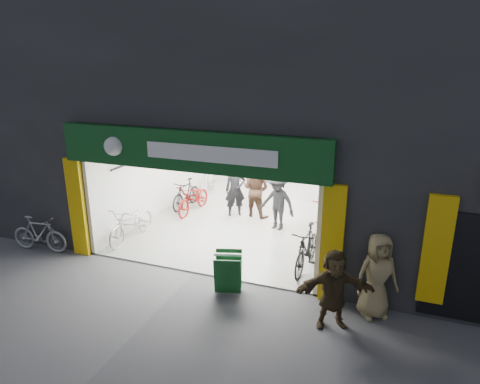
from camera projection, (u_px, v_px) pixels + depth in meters
The scene contains 17 objects.
ground at pixel (194, 273), 10.35m from camera, with size 60.00×60.00×0.00m, color #56565B.
building at pixel (288, 80), 13.19m from camera, with size 17.00×10.27×8.00m.
bike_left_front at pixel (132, 223), 12.06m from camera, with size 0.69×1.99×1.05m, color #B3B2B7.
bike_left_midfront at pixel (186, 194), 14.65m from camera, with size 0.47×1.67×1.00m, color black.
bike_left_midback at pixel (194, 198), 14.20m from camera, with size 0.66×1.90×1.00m, color maroon.
bike_left_back at pixel (209, 180), 16.03m from camera, with size 0.55×1.94×1.16m, color silver.
bike_right_front at pixel (307, 249), 10.37m from camera, with size 0.53×1.87×1.13m, color black.
bike_right_mid at pixel (326, 212), 13.07m from camera, with size 0.62×1.79×0.94m, color maroon.
bike_right_back at pixel (328, 190), 14.95m from camera, with size 0.50×1.77×1.06m, color #ADADB1.
parked_bike at pixel (39, 234), 11.40m from camera, with size 0.46×1.63×0.98m, color #A9AAAE.
customer_a at pixel (235, 189), 13.77m from camera, with size 0.67×0.44×1.83m, color black.
customer_b at pixel (256, 189), 13.71m from camera, with size 0.92×0.72×1.89m, color #3D271B.
customer_c at pixel (277, 202), 12.66m from camera, with size 1.15×0.66×1.77m, color black.
customer_d at pixel (254, 180), 15.00m from camera, with size 1.00×0.42×1.71m, color #987758.
pedestrian_near at pixel (377, 276), 8.43m from camera, with size 0.87×0.56×1.77m, color #8C7B51.
pedestrian_far at pixel (333, 289), 8.12m from camera, with size 1.48×0.47×1.60m, color #3C2E1B.
sandwich_board at pixel (228, 272), 9.39m from camera, with size 0.73×0.74×0.91m.
Camera 1 is at (4.28, -8.29, 5.03)m, focal length 32.00 mm.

